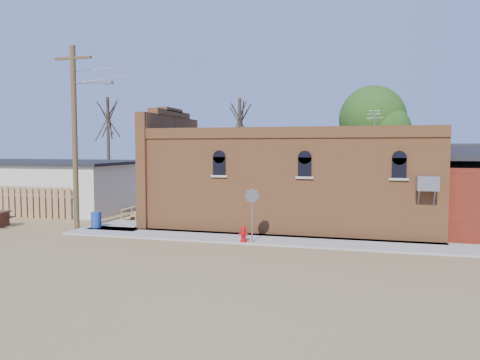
% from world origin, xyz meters
% --- Properties ---
extents(ground, '(120.00, 120.00, 0.00)m').
position_xyz_m(ground, '(0.00, 0.00, 0.00)').
color(ground, olive).
rests_on(ground, ground).
extents(sidewalk_south, '(19.00, 2.20, 0.08)m').
position_xyz_m(sidewalk_south, '(1.50, 0.90, 0.04)').
color(sidewalk_south, '#9E9991').
rests_on(sidewalk_south, ground).
extents(sidewalk_west, '(2.60, 10.00, 0.08)m').
position_xyz_m(sidewalk_west, '(-6.30, 6.00, 0.04)').
color(sidewalk_west, '#9E9991').
rests_on(sidewalk_west, ground).
extents(brick_bar, '(16.40, 7.97, 6.30)m').
position_xyz_m(brick_bar, '(1.64, 5.49, 2.34)').
color(brick_bar, '#AD6534').
rests_on(brick_bar, ground).
extents(wood_fence, '(5.20, 0.10, 1.80)m').
position_xyz_m(wood_fence, '(-12.80, 3.80, 0.90)').
color(wood_fence, olive).
rests_on(wood_fence, ground).
extents(utility_pole, '(3.12, 0.26, 9.00)m').
position_xyz_m(utility_pole, '(-8.14, 1.20, 4.77)').
color(utility_pole, '#503E20').
rests_on(utility_pole, ground).
extents(tree_bare_near, '(2.80, 2.80, 7.65)m').
position_xyz_m(tree_bare_near, '(-3.00, 13.00, 5.96)').
color(tree_bare_near, '#443327').
rests_on(tree_bare_near, ground).
extents(tree_bare_far, '(2.80, 2.80, 8.16)m').
position_xyz_m(tree_bare_far, '(-14.00, 14.00, 6.36)').
color(tree_bare_far, '#443327').
rests_on(tree_bare_far, ground).
extents(tree_leafy, '(4.40, 4.40, 8.15)m').
position_xyz_m(tree_leafy, '(6.00, 13.50, 5.93)').
color(tree_leafy, '#443327').
rests_on(tree_leafy, ground).
extents(fire_hydrant, '(0.38, 0.35, 0.68)m').
position_xyz_m(fire_hydrant, '(0.69, -0.00, 0.42)').
color(fire_hydrant, '#B50A0D').
rests_on(fire_hydrant, sidewalk_south).
extents(stop_sign, '(0.58, 0.32, 2.28)m').
position_xyz_m(stop_sign, '(1.06, 0.00, 1.83)').
color(stop_sign, gray).
rests_on(stop_sign, sidewalk_south).
extents(trash_barrel, '(0.53, 0.53, 0.78)m').
position_xyz_m(trash_barrel, '(-7.30, 1.50, 0.47)').
color(trash_barrel, navy).
rests_on(trash_barrel, sidewalk_west).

